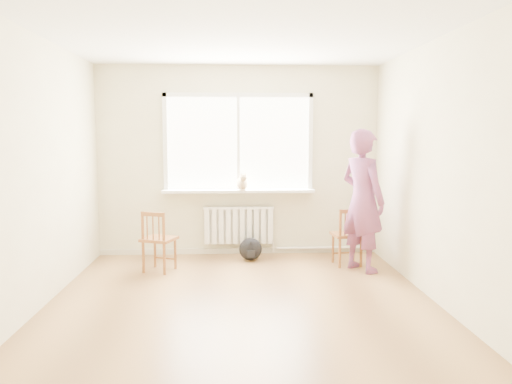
{
  "coord_description": "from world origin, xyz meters",
  "views": [
    {
      "loc": [
        -0.1,
        -4.9,
        1.72
      ],
      "look_at": [
        0.2,
        1.2,
        1.02
      ],
      "focal_mm": 35.0,
      "sensor_mm": 36.0,
      "label": 1
    }
  ],
  "objects": [
    {
      "name": "chair_right",
      "position": [
        1.43,
        1.48,
        0.39
      ],
      "size": [
        0.42,
        0.4,
        0.77
      ],
      "rotation": [
        0.0,
        0.0,
        3.24
      ],
      "color": "#955E2B",
      "rests_on": "floor"
    },
    {
      "name": "back_wall",
      "position": [
        0.0,
        2.25,
        1.35
      ],
      "size": [
        4.0,
        0.01,
        2.7
      ],
      "primitive_type": "cube",
      "color": "beige",
      "rests_on": "ground"
    },
    {
      "name": "radiator",
      "position": [
        0.0,
        2.16,
        0.44
      ],
      "size": [
        1.0,
        0.12,
        0.55
      ],
      "color": "white",
      "rests_on": "back_wall"
    },
    {
      "name": "floor",
      "position": [
        0.0,
        0.0,
        0.0
      ],
      "size": [
        4.5,
        4.5,
        0.0
      ],
      "primitive_type": "plane",
      "color": "#A27442",
      "rests_on": "ground"
    },
    {
      "name": "chair_left",
      "position": [
        -1.03,
        1.31,
        0.39
      ],
      "size": [
        0.49,
        0.48,
        0.78
      ],
      "rotation": [
        0.0,
        0.0,
        2.78
      ],
      "color": "#955E2B",
      "rests_on": "floor"
    },
    {
      "name": "person",
      "position": [
        1.55,
        1.25,
        0.9
      ],
      "size": [
        0.71,
        0.78,
        1.8
      ],
      "primitive_type": "imported",
      "rotation": [
        0.0,
        0.0,
        2.13
      ],
      "color": "#AC394E",
      "rests_on": "floor"
    },
    {
      "name": "backpack",
      "position": [
        0.16,
        1.82,
        0.16
      ],
      "size": [
        0.37,
        0.32,
        0.31
      ],
      "primitive_type": "ellipsoid",
      "rotation": [
        0.0,
        0.0,
        -0.33
      ],
      "color": "black",
      "rests_on": "floor"
    },
    {
      "name": "window",
      "position": [
        0.0,
        2.22,
        1.66
      ],
      "size": [
        2.12,
        0.05,
        1.42
      ],
      "color": "white",
      "rests_on": "back_wall"
    },
    {
      "name": "baseboard",
      "position": [
        0.0,
        2.23,
        0.04
      ],
      "size": [
        4.0,
        0.03,
        0.08
      ],
      "primitive_type": "cube",
      "color": "beige",
      "rests_on": "ground"
    },
    {
      "name": "ceiling",
      "position": [
        0.0,
        0.0,
        2.7
      ],
      "size": [
        4.5,
        4.5,
        0.0
      ],
      "primitive_type": "plane",
      "rotation": [
        3.14,
        0.0,
        0.0
      ],
      "color": "white",
      "rests_on": "back_wall"
    },
    {
      "name": "windowsill",
      "position": [
        0.0,
        2.14,
        0.93
      ],
      "size": [
        2.15,
        0.22,
        0.04
      ],
      "primitive_type": "cube",
      "color": "white",
      "rests_on": "back_wall"
    },
    {
      "name": "heating_pipe",
      "position": [
        1.25,
        2.19,
        0.08
      ],
      "size": [
        1.4,
        0.04,
        0.04
      ],
      "primitive_type": "cylinder",
      "rotation": [
        0.0,
        1.57,
        0.0
      ],
      "color": "silver",
      "rests_on": "back_wall"
    },
    {
      "name": "cat",
      "position": [
        0.05,
        2.05,
        1.05
      ],
      "size": [
        0.19,
        0.38,
        0.26
      ],
      "rotation": [
        0.0,
        0.0,
        0.12
      ],
      "color": "beige",
      "rests_on": "windowsill"
    }
  ]
}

